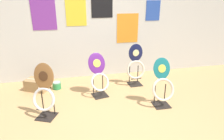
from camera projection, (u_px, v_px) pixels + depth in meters
The scene contains 8 objects.
ground_plane at pixel (118, 128), 2.94m from camera, with size 14.00×14.00×0.00m, color tan.
wall_back at pixel (95, 21), 4.45m from camera, with size 8.00×0.07×2.60m.
toilet_seat_display_purple_note at pixel (99, 76), 3.81m from camera, with size 0.41×0.42×0.82m.
toilet_seat_display_navy_moon at pixel (136, 67), 4.24m from camera, with size 0.41×0.29×0.90m.
toilet_seat_display_woodgrain at pixel (44, 93), 3.09m from camera, with size 0.41×0.37×0.89m.
toilet_seat_display_teal_sax at pixel (163, 86), 3.45m from camera, with size 0.41×0.31×0.84m.
paint_can at pixel (57, 85), 4.16m from camera, with size 0.18×0.18×0.15m.
storage_box at pixel (37, 85), 4.09m from camera, with size 0.52×0.46×0.24m.
Camera 1 is at (-0.61, -2.37, 1.85)m, focal length 32.00 mm.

